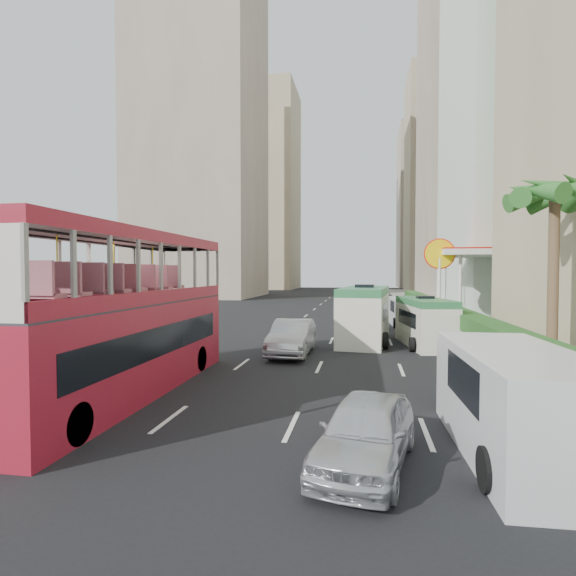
% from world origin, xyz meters
% --- Properties ---
extents(ground_plane, '(200.00, 200.00, 0.00)m').
position_xyz_m(ground_plane, '(0.00, 0.00, 0.00)').
color(ground_plane, black).
rests_on(ground_plane, ground).
extents(double_decker_bus, '(2.50, 11.00, 5.06)m').
position_xyz_m(double_decker_bus, '(-6.00, 0.00, 2.53)').
color(double_decker_bus, '#A7192C').
rests_on(double_decker_bus, ground).
extents(car_silver_lane_a, '(1.74, 4.86, 1.59)m').
position_xyz_m(car_silver_lane_a, '(-1.90, 7.56, 0.00)').
color(car_silver_lane_a, silver).
rests_on(car_silver_lane_a, ground).
extents(car_silver_lane_b, '(2.40, 4.25, 1.36)m').
position_xyz_m(car_silver_lane_b, '(1.39, -3.98, 0.00)').
color(car_silver_lane_b, silver).
rests_on(car_silver_lane_b, ground).
extents(van_asset, '(2.21, 4.61, 1.27)m').
position_xyz_m(van_asset, '(1.14, 16.93, 0.00)').
color(van_asset, silver).
rests_on(van_asset, ground).
extents(minibus_near, '(2.94, 6.91, 2.97)m').
position_xyz_m(minibus_near, '(1.41, 11.92, 1.49)').
color(minibus_near, silver).
rests_on(minibus_near, ground).
extents(minibus_far, '(2.59, 5.73, 2.45)m').
position_xyz_m(minibus_far, '(4.46, 11.06, 1.23)').
color(minibus_far, silver).
rests_on(minibus_far, ground).
extents(panel_van_near, '(2.34, 5.55, 2.20)m').
position_xyz_m(panel_van_near, '(4.46, -2.97, 1.10)').
color(panel_van_near, silver).
rests_on(panel_van_near, ground).
extents(panel_van_far, '(2.25, 5.01, 1.96)m').
position_xyz_m(panel_van_far, '(4.37, 19.99, 0.98)').
color(panel_van_far, silver).
rests_on(panel_van_far, ground).
extents(sidewalk, '(6.00, 120.00, 0.18)m').
position_xyz_m(sidewalk, '(9.00, 25.00, 0.09)').
color(sidewalk, '#99968C').
rests_on(sidewalk, ground).
extents(kerb_wall, '(0.30, 44.00, 1.00)m').
position_xyz_m(kerb_wall, '(6.20, 14.00, 0.68)').
color(kerb_wall, silver).
rests_on(kerb_wall, sidewalk).
extents(hedge, '(1.10, 44.00, 0.70)m').
position_xyz_m(hedge, '(6.20, 14.00, 1.53)').
color(hedge, '#2D6626').
rests_on(hedge, kerb_wall).
extents(palm_tree, '(0.36, 0.36, 6.40)m').
position_xyz_m(palm_tree, '(7.80, 4.00, 3.38)').
color(palm_tree, brown).
rests_on(palm_tree, sidewalk).
extents(shell_station, '(6.50, 8.00, 5.50)m').
position_xyz_m(shell_station, '(10.00, 23.00, 2.75)').
color(shell_station, silver).
rests_on(shell_station, ground).
extents(tower_stripe, '(16.00, 18.00, 58.00)m').
position_xyz_m(tower_stripe, '(18.00, 34.00, 29.00)').
color(tower_stripe, white).
rests_on(tower_stripe, ground).
extents(tower_mid, '(16.00, 16.00, 50.00)m').
position_xyz_m(tower_mid, '(18.00, 58.00, 25.00)').
color(tower_mid, tan).
rests_on(tower_mid, ground).
extents(tower_far_a, '(14.00, 14.00, 44.00)m').
position_xyz_m(tower_far_a, '(17.00, 82.00, 22.00)').
color(tower_far_a, tan).
rests_on(tower_far_a, ground).
extents(tower_far_b, '(14.00, 14.00, 40.00)m').
position_xyz_m(tower_far_b, '(17.00, 104.00, 20.00)').
color(tower_far_b, tan).
rests_on(tower_far_b, ground).
extents(tower_left_a, '(18.00, 18.00, 52.00)m').
position_xyz_m(tower_left_a, '(-24.00, 55.00, 26.00)').
color(tower_left_a, tan).
rests_on(tower_left_a, ground).
extents(tower_left_b, '(16.00, 16.00, 46.00)m').
position_xyz_m(tower_left_b, '(-22.00, 90.00, 23.00)').
color(tower_left_b, tan).
rests_on(tower_left_b, ground).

